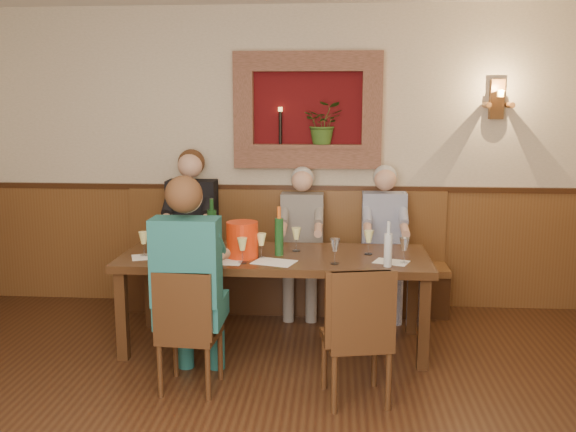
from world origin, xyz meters
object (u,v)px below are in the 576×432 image
at_px(bench, 285,275).
at_px(spittoon_bucket, 242,240).
at_px(chair_near_left, 190,354).
at_px(person_bench_left, 191,245).
at_px(chair_near_right, 356,362).
at_px(person_chair_front, 191,300).
at_px(wine_bottle_green_a, 279,236).
at_px(person_bench_right, 384,254).
at_px(person_bench_mid, 302,254).
at_px(dining_table, 275,264).
at_px(wine_bottle_green_b, 212,228).
at_px(water_bottle, 388,249).

relative_size(bench, spittoon_bucket, 10.83).
xyz_separation_m(chair_near_left, person_bench_left, (-0.36, 1.67, 0.37)).
height_order(chair_near_right, person_chair_front, person_chair_front).
bearing_deg(spittoon_bucket, wine_bottle_green_a, 17.43).
bearing_deg(person_bench_right, chair_near_left, -130.20).
height_order(bench, person_bench_mid, person_bench_mid).
xyz_separation_m(chair_near_left, person_bench_right, (1.41, 1.67, 0.31)).
bearing_deg(person_chair_front, dining_table, 57.32).
relative_size(person_bench_left, wine_bottle_green_a, 3.91).
xyz_separation_m(bench, chair_near_left, (-0.50, -1.77, -0.08)).
xyz_separation_m(person_bench_right, wine_bottle_green_a, (-0.88, -0.86, 0.34)).
height_order(chair_near_right, spittoon_bucket, spittoon_bucket).
height_order(person_chair_front, wine_bottle_green_a, person_chair_front).
bearing_deg(wine_bottle_green_b, chair_near_right, -43.95).
height_order(bench, chair_near_left, bench).
height_order(chair_near_right, wine_bottle_green_b, wine_bottle_green_b).
distance_m(wine_bottle_green_a, water_bottle, 0.87).
bearing_deg(person_bench_mid, chair_near_left, -111.67).
distance_m(person_bench_right, water_bottle, 1.19).
relative_size(person_bench_left, person_bench_mid, 1.11).
bearing_deg(person_bench_left, bench, 7.15).
distance_m(spittoon_bucket, wine_bottle_green_a, 0.29).
bearing_deg(wine_bottle_green_b, person_bench_right, 24.26).
bearing_deg(dining_table, spittoon_bucket, -156.76).
relative_size(person_chair_front, wine_bottle_green_a, 3.83).
bearing_deg(chair_near_right, person_chair_front, 161.14).
height_order(dining_table, person_bench_mid, person_bench_mid).
distance_m(dining_table, person_bench_mid, 0.86).
bearing_deg(person_bench_mid, water_bottle, -58.89).
bearing_deg(spittoon_bucket, person_bench_left, 123.53).
bearing_deg(person_chair_front, spittoon_bucket, 69.02).
xyz_separation_m(chair_near_right, person_bench_mid, (-0.45, 1.76, 0.29)).
relative_size(dining_table, bench, 0.80).
bearing_deg(person_chair_front, water_bottle, 19.30).
height_order(dining_table, chair_near_left, chair_near_left).
bearing_deg(chair_near_left, spittoon_bucket, 74.45).
xyz_separation_m(dining_table, water_bottle, (0.85, -0.30, 0.21)).
relative_size(person_bench_mid, wine_bottle_green_b, 3.31).
bearing_deg(chair_near_left, water_bottle, 25.38).
relative_size(person_bench_right, person_chair_front, 0.93).
bearing_deg(water_bottle, chair_near_right, -110.94).
relative_size(chair_near_left, chair_near_right, 0.93).
distance_m(chair_near_right, wine_bottle_green_b, 1.72).
height_order(person_chair_front, wine_bottle_green_b, person_chair_front).
bearing_deg(water_bottle, person_chair_front, -160.70).
height_order(person_bench_left, person_bench_right, person_bench_left).
distance_m(bench, water_bottle, 1.61).
bearing_deg(person_bench_mid, wine_bottle_green_a, -98.56).
relative_size(dining_table, spittoon_bucket, 8.67).
distance_m(spittoon_bucket, wine_bottle_green_b, 0.41).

